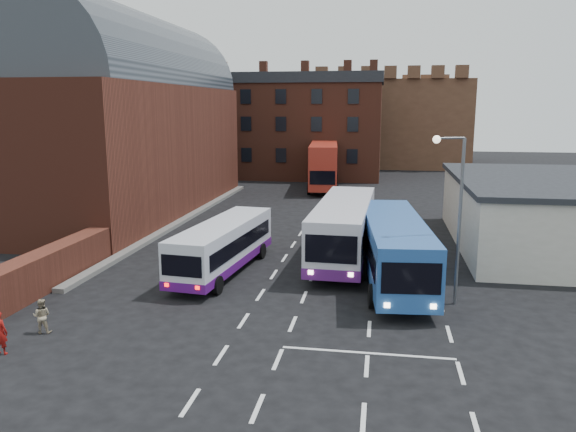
% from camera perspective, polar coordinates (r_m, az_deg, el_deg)
% --- Properties ---
extents(ground, '(180.00, 180.00, 0.00)m').
position_cam_1_polar(ground, '(23.67, -4.07, -9.87)').
color(ground, black).
extents(railway_station, '(12.00, 28.00, 16.00)m').
position_cam_1_polar(railway_station, '(47.29, -16.79, 9.64)').
color(railway_station, '#602B1E').
rests_on(railway_station, ground).
extents(forecourt_wall, '(1.20, 10.00, 1.80)m').
position_cam_1_polar(forecourt_wall, '(29.11, -23.10, -4.87)').
color(forecourt_wall, '#602B1E').
rests_on(forecourt_wall, ground).
extents(cream_building, '(10.40, 16.40, 4.25)m').
position_cam_1_polar(cream_building, '(37.31, 24.47, 0.37)').
color(cream_building, beige).
rests_on(cream_building, ground).
extents(brick_terrace, '(22.00, 10.00, 11.00)m').
position_cam_1_polar(brick_terrace, '(68.47, 0.03, 8.63)').
color(brick_terrace, brown).
rests_on(brick_terrace, ground).
extents(castle_keep, '(22.00, 22.00, 12.00)m').
position_cam_1_polar(castle_keep, '(87.51, 10.13, 9.32)').
color(castle_keep, brown).
rests_on(castle_keep, ground).
extents(bus_white_outbound, '(3.19, 9.71, 2.60)m').
position_cam_1_polar(bus_white_outbound, '(29.08, -6.61, -2.76)').
color(bus_white_outbound, silver).
rests_on(bus_white_outbound, ground).
extents(bus_white_inbound, '(3.30, 12.03, 3.26)m').
position_cam_1_polar(bus_white_inbound, '(31.46, 5.71, -0.95)').
color(bus_white_inbound, silver).
rests_on(bus_white_inbound, ground).
extents(bus_blue, '(3.69, 11.64, 3.12)m').
position_cam_1_polar(bus_blue, '(27.62, 10.75, -2.96)').
color(bus_blue, '#2756A2').
rests_on(bus_blue, ground).
extents(bus_red_double, '(3.75, 11.99, 4.72)m').
position_cam_1_polar(bus_red_double, '(57.99, 3.64, 5.19)').
color(bus_red_double, '#A8291B').
rests_on(bus_red_double, ground).
extents(street_lamp, '(1.39, 0.72, 7.30)m').
position_cam_1_polar(street_lamp, '(24.53, 16.62, 1.11)').
color(street_lamp, slate).
rests_on(street_lamp, ground).
extents(pedestrian_red, '(0.58, 0.38, 1.58)m').
position_cam_1_polar(pedestrian_red, '(22.12, -27.26, -10.49)').
color(pedestrian_red, maroon).
rests_on(pedestrian_red, ground).
extents(pedestrian_beige, '(0.75, 0.64, 1.34)m').
position_cam_1_polar(pedestrian_beige, '(23.45, -23.74, -9.28)').
color(pedestrian_beige, tan).
rests_on(pedestrian_beige, ground).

